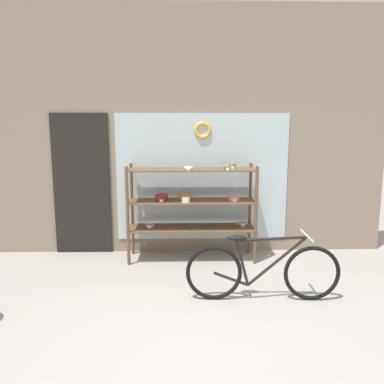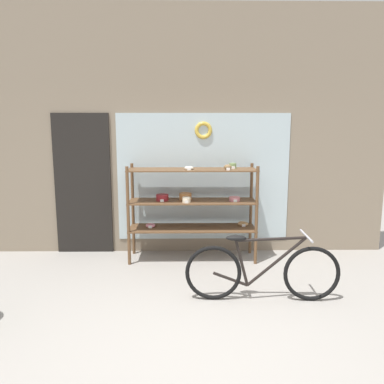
# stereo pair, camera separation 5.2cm
# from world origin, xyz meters

# --- Properties ---
(ground_plane) EXTENTS (30.00, 30.00, 0.00)m
(ground_plane) POSITION_xyz_m (0.00, 0.00, 0.00)
(ground_plane) COLOR gray
(storefront_facade) EXTENTS (5.93, 0.13, 3.64)m
(storefront_facade) POSITION_xyz_m (-0.04, 2.54, 1.77)
(storefront_facade) COLOR gray
(storefront_facade) RESTS_ON ground_plane
(display_case) EXTENTS (1.81, 0.51, 1.39)m
(display_case) POSITION_xyz_m (0.04, 2.15, 0.85)
(display_case) COLOR brown
(display_case) RESTS_ON ground_plane
(bicycle) EXTENTS (1.69, 0.46, 0.75)m
(bicycle) POSITION_xyz_m (0.77, 0.79, 0.34)
(bicycle) COLOR black
(bicycle) RESTS_ON ground_plane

